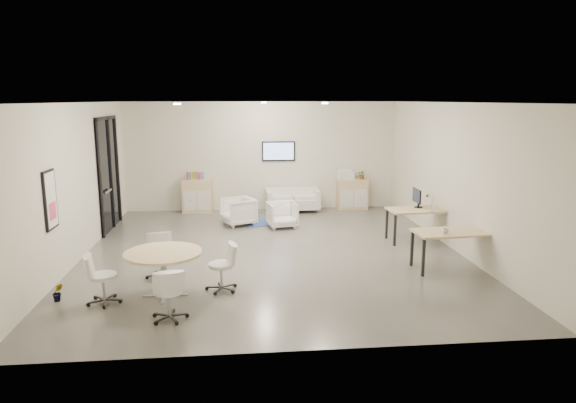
{
  "coord_description": "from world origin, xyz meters",
  "views": [
    {
      "loc": [
        -0.72,
        -10.71,
        3.26
      ],
      "look_at": [
        0.38,
        0.4,
        1.03
      ],
      "focal_mm": 32.0,
      "sensor_mm": 36.0,
      "label": 1
    }
  ],
  "objects_px": {
    "sideboard_left": "(197,196)",
    "desk_rear": "(420,212)",
    "desk_front": "(453,235)",
    "armchair_right": "(282,214)",
    "round_table": "(163,257)",
    "sideboard_right": "(352,194)",
    "armchair_left": "(238,210)",
    "loveseat": "(292,201)"
  },
  "relations": [
    {
      "from": "sideboard_right",
      "to": "desk_rear",
      "type": "distance_m",
      "value": 3.81
    },
    {
      "from": "sideboard_right",
      "to": "desk_rear",
      "type": "height_order",
      "value": "sideboard_right"
    },
    {
      "from": "desk_front",
      "to": "sideboard_right",
      "type": "bearing_deg",
      "value": 93.33
    },
    {
      "from": "sideboard_left",
      "to": "round_table",
      "type": "height_order",
      "value": "sideboard_left"
    },
    {
      "from": "sideboard_left",
      "to": "desk_front",
      "type": "height_order",
      "value": "sideboard_left"
    },
    {
      "from": "desk_rear",
      "to": "armchair_left",
      "type": "bearing_deg",
      "value": 149.31
    },
    {
      "from": "sideboard_left",
      "to": "round_table",
      "type": "bearing_deg",
      "value": -90.62
    },
    {
      "from": "armchair_right",
      "to": "desk_rear",
      "type": "height_order",
      "value": "desk_rear"
    },
    {
      "from": "sideboard_right",
      "to": "round_table",
      "type": "relative_size",
      "value": 0.71
    },
    {
      "from": "armchair_left",
      "to": "desk_rear",
      "type": "bearing_deg",
      "value": 41.58
    },
    {
      "from": "sideboard_left",
      "to": "desk_rear",
      "type": "distance_m",
      "value": 6.55
    },
    {
      "from": "sideboard_right",
      "to": "desk_rear",
      "type": "relative_size",
      "value": 0.59
    },
    {
      "from": "sideboard_right",
      "to": "armchair_left",
      "type": "bearing_deg",
      "value": -153.95
    },
    {
      "from": "desk_front",
      "to": "desk_rear",
      "type": "bearing_deg",
      "value": 84.08
    },
    {
      "from": "loveseat",
      "to": "desk_rear",
      "type": "distance_m",
      "value": 4.44
    },
    {
      "from": "armchair_right",
      "to": "sideboard_right",
      "type": "bearing_deg",
      "value": 32.43
    },
    {
      "from": "desk_rear",
      "to": "round_table",
      "type": "height_order",
      "value": "round_table"
    },
    {
      "from": "armchair_left",
      "to": "round_table",
      "type": "xyz_separation_m",
      "value": [
        -1.26,
        -4.95,
        0.3
      ]
    },
    {
      "from": "round_table",
      "to": "sideboard_left",
      "type": "bearing_deg",
      "value": 89.38
    },
    {
      "from": "desk_rear",
      "to": "round_table",
      "type": "distance_m",
      "value": 6.18
    },
    {
      "from": "desk_front",
      "to": "round_table",
      "type": "relative_size",
      "value": 1.18
    },
    {
      "from": "loveseat",
      "to": "armchair_left",
      "type": "distance_m",
      "value": 2.22
    },
    {
      "from": "armchair_right",
      "to": "desk_rear",
      "type": "relative_size",
      "value": 0.47
    },
    {
      "from": "sideboard_left",
      "to": "desk_rear",
      "type": "bearing_deg",
      "value": -34.61
    },
    {
      "from": "armchair_left",
      "to": "desk_front",
      "type": "relative_size",
      "value": 0.52
    },
    {
      "from": "armchair_left",
      "to": "desk_front",
      "type": "bearing_deg",
      "value": 22.64
    },
    {
      "from": "armchair_left",
      "to": "armchair_right",
      "type": "relative_size",
      "value": 1.09
    },
    {
      "from": "sideboard_left",
      "to": "armchair_left",
      "type": "distance_m",
      "value": 2.05
    },
    {
      "from": "sideboard_left",
      "to": "desk_front",
      "type": "bearing_deg",
      "value": -47.44
    },
    {
      "from": "sideboard_right",
      "to": "armchair_right",
      "type": "relative_size",
      "value": 1.25
    },
    {
      "from": "loveseat",
      "to": "armchair_right",
      "type": "distance_m",
      "value": 1.99
    },
    {
      "from": "loveseat",
      "to": "desk_front",
      "type": "height_order",
      "value": "desk_front"
    },
    {
      "from": "armchair_left",
      "to": "round_table",
      "type": "height_order",
      "value": "armchair_left"
    },
    {
      "from": "desk_front",
      "to": "round_table",
      "type": "height_order",
      "value": "round_table"
    },
    {
      "from": "sideboard_left",
      "to": "desk_front",
      "type": "relative_size",
      "value": 0.64
    },
    {
      "from": "sideboard_right",
      "to": "armchair_left",
      "type": "relative_size",
      "value": 1.15
    },
    {
      "from": "sideboard_right",
      "to": "loveseat",
      "type": "xyz_separation_m",
      "value": [
        -1.83,
        -0.15,
        -0.14
      ]
    },
    {
      "from": "armchair_left",
      "to": "round_table",
      "type": "distance_m",
      "value": 5.11
    },
    {
      "from": "loveseat",
      "to": "round_table",
      "type": "xyz_separation_m",
      "value": [
        -2.86,
        -6.48,
        0.38
      ]
    },
    {
      "from": "round_table",
      "to": "armchair_left",
      "type": "bearing_deg",
      "value": 75.74
    },
    {
      "from": "desk_rear",
      "to": "loveseat",
      "type": "bearing_deg",
      "value": 121.25
    },
    {
      "from": "sideboard_left",
      "to": "desk_rear",
      "type": "relative_size",
      "value": 0.63
    }
  ]
}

